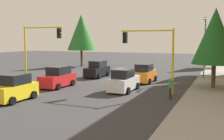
{
  "coord_description": "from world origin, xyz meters",
  "views": [
    {
      "loc": [
        28.39,
        11.54,
        4.56
      ],
      "look_at": [
        0.96,
        0.01,
        1.2
      ],
      "focal_mm": 43.92,
      "sensor_mm": 36.0,
      "label": 1
    }
  ],
  "objects_px": {
    "traffic_signal_near_left": "(151,48)",
    "car_orange": "(144,74)",
    "car_white": "(124,81)",
    "pedestrian_crossing": "(171,87)",
    "tree_roadside_near": "(215,36)",
    "car_yellow": "(14,89)",
    "tree_roadside_mid": "(214,34)",
    "car_red": "(58,78)",
    "tree_roadside_far": "(214,35)",
    "car_black": "(97,70)",
    "street_lamp_curbside": "(205,41)",
    "tree_opposite_side": "(81,32)",
    "traffic_signal_near_right": "(39,43)"
  },
  "relations": [
    {
      "from": "traffic_signal_near_left",
      "to": "car_orange",
      "type": "relative_size",
      "value": 1.38
    },
    {
      "from": "car_white",
      "to": "pedestrian_crossing",
      "type": "relative_size",
      "value": 2.45
    },
    {
      "from": "tree_roadside_near",
      "to": "car_yellow",
      "type": "xyz_separation_m",
      "value": [
        10.73,
        -13.47,
        -3.93
      ]
    },
    {
      "from": "car_yellow",
      "to": "tree_roadside_mid",
      "type": "bearing_deg",
      "value": 147.97
    },
    {
      "from": "traffic_signal_near_left",
      "to": "tree_roadside_mid",
      "type": "height_order",
      "value": "tree_roadside_mid"
    },
    {
      "from": "car_red",
      "to": "tree_roadside_far",
      "type": "bearing_deg",
      "value": 152.55
    },
    {
      "from": "tree_roadside_near",
      "to": "tree_roadside_far",
      "type": "xyz_separation_m",
      "value": [
        -20.0,
        -1.0,
        0.38
      ]
    },
    {
      "from": "tree_roadside_far",
      "to": "car_red",
      "type": "height_order",
      "value": "tree_roadside_far"
    },
    {
      "from": "car_white",
      "to": "car_black",
      "type": "xyz_separation_m",
      "value": [
        -7.16,
        -6.04,
        0.0
      ]
    },
    {
      "from": "traffic_signal_near_left",
      "to": "tree_roadside_mid",
      "type": "distance_m",
      "value": 14.72
    },
    {
      "from": "traffic_signal_near_left",
      "to": "tree_roadside_near",
      "type": "distance_m",
      "value": 6.36
    },
    {
      "from": "tree_roadside_near",
      "to": "car_orange",
      "type": "bearing_deg",
      "value": -102.46
    },
    {
      "from": "car_red",
      "to": "car_white",
      "type": "distance_m",
      "value": 6.53
    },
    {
      "from": "street_lamp_curbside",
      "to": "tree_roadside_mid",
      "type": "distance_m",
      "value": 4.55
    },
    {
      "from": "tree_roadside_far",
      "to": "car_yellow",
      "type": "relative_size",
      "value": 2.15
    },
    {
      "from": "traffic_signal_near_left",
      "to": "tree_opposite_side",
      "type": "relative_size",
      "value": 0.63
    },
    {
      "from": "tree_roadside_near",
      "to": "tree_roadside_far",
      "type": "bearing_deg",
      "value": -177.14
    },
    {
      "from": "traffic_signal_near_left",
      "to": "tree_opposite_side",
      "type": "distance_m",
      "value": 24.59
    },
    {
      "from": "tree_roadside_mid",
      "to": "tree_roadside_far",
      "type": "xyz_separation_m",
      "value": [
        -10.0,
        -0.5,
        -0.04
      ]
    },
    {
      "from": "car_orange",
      "to": "car_red",
      "type": "bearing_deg",
      "value": -48.21
    },
    {
      "from": "street_lamp_curbside",
      "to": "car_white",
      "type": "xyz_separation_m",
      "value": [
        9.65,
        -5.94,
        -3.45
      ]
    },
    {
      "from": "tree_opposite_side",
      "to": "pedestrian_crossing",
      "type": "height_order",
      "value": "tree_opposite_side"
    },
    {
      "from": "car_orange",
      "to": "car_yellow",
      "type": "distance_m",
      "value": 13.89
    },
    {
      "from": "tree_roadside_mid",
      "to": "street_lamp_curbside",
      "type": "bearing_deg",
      "value": -10.33
    },
    {
      "from": "tree_roadside_far",
      "to": "pedestrian_crossing",
      "type": "xyz_separation_m",
      "value": [
        25.61,
        -1.83,
        -4.29
      ]
    },
    {
      "from": "traffic_signal_near_left",
      "to": "traffic_signal_near_right",
      "type": "relative_size",
      "value": 0.93
    },
    {
      "from": "street_lamp_curbside",
      "to": "pedestrian_crossing",
      "type": "bearing_deg",
      "value": -7.77
    },
    {
      "from": "tree_roadside_near",
      "to": "car_orange",
      "type": "distance_m",
      "value": 8.13
    },
    {
      "from": "tree_opposite_side",
      "to": "car_orange",
      "type": "distance_m",
      "value": 19.75
    },
    {
      "from": "tree_opposite_side",
      "to": "car_red",
      "type": "bearing_deg",
      "value": 22.69
    },
    {
      "from": "street_lamp_curbside",
      "to": "tree_opposite_side",
      "type": "relative_size",
      "value": 0.81
    },
    {
      "from": "car_red",
      "to": "car_black",
      "type": "xyz_separation_m",
      "value": [
        -7.67,
        0.47,
        -0.0
      ]
    },
    {
      "from": "car_white",
      "to": "pedestrian_crossing",
      "type": "bearing_deg",
      "value": 70.33
    },
    {
      "from": "street_lamp_curbside",
      "to": "car_white",
      "type": "distance_m",
      "value": 11.84
    },
    {
      "from": "tree_roadside_far",
      "to": "car_white",
      "type": "xyz_separation_m",
      "value": [
        24.03,
        -6.24,
        -4.3
      ]
    },
    {
      "from": "tree_roadside_near",
      "to": "tree_roadside_far",
      "type": "height_order",
      "value": "tree_roadside_far"
    },
    {
      "from": "car_yellow",
      "to": "car_orange",
      "type": "bearing_deg",
      "value": 152.01
    },
    {
      "from": "car_yellow",
      "to": "tree_opposite_side",
      "type": "bearing_deg",
      "value": -162.01
    },
    {
      "from": "car_black",
      "to": "tree_opposite_side",
      "type": "bearing_deg",
      "value": -142.91
    },
    {
      "from": "tree_roadside_mid",
      "to": "tree_roadside_near",
      "type": "bearing_deg",
      "value": 2.86
    },
    {
      "from": "traffic_signal_near_right",
      "to": "car_red",
      "type": "relative_size",
      "value": 1.45
    },
    {
      "from": "car_black",
      "to": "traffic_signal_near_left",
      "type": "bearing_deg",
      "value": 49.81
    },
    {
      "from": "street_lamp_curbside",
      "to": "car_orange",
      "type": "xyz_separation_m",
      "value": [
        4.08,
        -5.65,
        -3.45
      ]
    },
    {
      "from": "traffic_signal_near_left",
      "to": "car_black",
      "type": "distance_m",
      "value": 11.43
    },
    {
      "from": "traffic_signal_near_left",
      "to": "car_red",
      "type": "height_order",
      "value": "traffic_signal_near_left"
    },
    {
      "from": "street_lamp_curbside",
      "to": "pedestrian_crossing",
      "type": "height_order",
      "value": "street_lamp_curbside"
    },
    {
      "from": "traffic_signal_near_right",
      "to": "pedestrian_crossing",
      "type": "bearing_deg",
      "value": 83.15
    },
    {
      "from": "car_black",
      "to": "tree_roadside_mid",
      "type": "bearing_deg",
      "value": 118.26
    },
    {
      "from": "car_orange",
      "to": "pedestrian_crossing",
      "type": "bearing_deg",
      "value": 29.96
    },
    {
      "from": "street_lamp_curbside",
      "to": "car_orange",
      "type": "distance_m",
      "value": 7.78
    }
  ]
}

